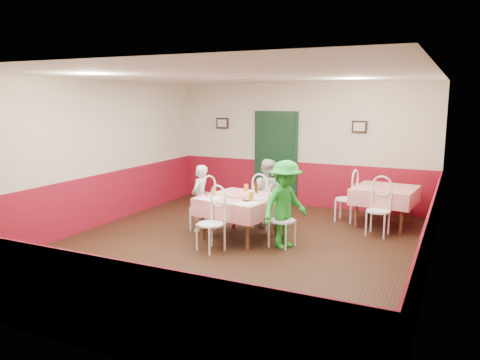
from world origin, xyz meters
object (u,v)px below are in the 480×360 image
at_px(chair_second_b, 378,211).
at_px(wallet, 246,201).
at_px(main_table, 240,218).
at_px(glass_b, 251,197).
at_px(diner_far, 266,193).
at_px(second_table, 384,207).
at_px(chair_far, 265,205).
at_px(beer_bottle, 256,187).
at_px(pizza, 238,196).
at_px(chair_second_a, 346,199).
at_px(diner_right, 285,204).
at_px(chair_left, 202,207).
at_px(chair_right, 282,220).
at_px(chair_near, 210,224).
at_px(glass_c, 246,188).
at_px(diner_left, 200,198).
at_px(glass_a, 214,192).

bearing_deg(chair_second_b, wallet, -135.37).
bearing_deg(main_table, chair_second_b, 29.24).
distance_m(glass_b, diner_far, 1.17).
xyz_separation_m(second_table, chair_far, (-2.05, -1.13, 0.08)).
height_order(glass_b, beer_bottle, beer_bottle).
bearing_deg(pizza, chair_second_a, 54.09).
relative_size(pizza, diner_right, 0.28).
xyz_separation_m(chair_left, chair_right, (1.68, -0.26, 0.00)).
distance_m(beer_bottle, diner_right, 0.91).
xyz_separation_m(chair_near, chair_second_a, (1.55, 2.81, 0.00)).
distance_m(chair_left, beer_bottle, 1.10).
xyz_separation_m(chair_second_a, diner_far, (-1.29, -1.08, 0.21)).
relative_size(chair_near, glass_b, 6.15).
relative_size(chair_second_b, beer_bottle, 4.19).
xyz_separation_m(second_table, diner_far, (-2.04, -1.08, 0.29)).
relative_size(chair_right, wallet, 8.18).
bearing_deg(diner_right, beer_bottle, 79.38).
relative_size(chair_second_a, diner_right, 0.62).
distance_m(main_table, glass_c, 0.61).
bearing_deg(chair_right, chair_near, 135.56).
bearing_deg(pizza, beer_bottle, 66.88).
bearing_deg(glass_c, main_table, -80.63).
height_order(glass_b, diner_right, diner_right).
distance_m(chair_second_b, glass_c, 2.42).
bearing_deg(chair_second_a, chair_right, -9.79).
height_order(pizza, glass_c, glass_c).
bearing_deg(chair_near, diner_left, 149.15).
relative_size(chair_second_b, glass_c, 6.28).
bearing_deg(beer_bottle, chair_left, -166.42).
distance_m(chair_second_b, diner_right, 1.89).
xyz_separation_m(chair_left, glass_a, (0.41, -0.30, 0.38)).
distance_m(main_table, chair_far, 0.85).
xyz_separation_m(second_table, chair_second_a, (-0.75, 0.00, 0.08)).
relative_size(glass_a, glass_c, 0.96).
bearing_deg(chair_second_b, chair_right, -128.94).
height_order(chair_second_b, glass_c, glass_c).
bearing_deg(chair_near, beer_bottle, 98.29).
distance_m(beer_bottle, wallet, 0.70).
bearing_deg(glass_b, diner_right, 12.00).
bearing_deg(main_table, pizza, -126.07).
distance_m(chair_far, glass_c, 0.61).
xyz_separation_m(chair_near, glass_c, (0.06, 1.24, 0.38)).
bearing_deg(glass_a, chair_second_a, 49.02).
relative_size(wallet, diner_far, 0.08).
relative_size(chair_far, diner_far, 0.68).
distance_m(second_table, diner_left, 3.58).
xyz_separation_m(chair_right, wallet, (-0.57, -0.19, 0.32)).
height_order(chair_far, diner_left, diner_left).
distance_m(main_table, chair_near, 0.85).
bearing_deg(diner_left, diner_far, 122.88).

